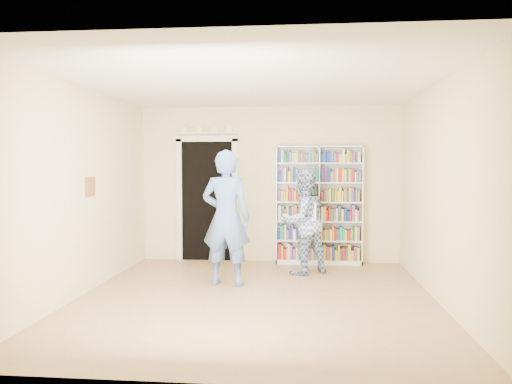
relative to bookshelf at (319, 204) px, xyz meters
The scene contains 11 objects.
floor 2.70m from the bookshelf, 110.20° to the right, with size 5.00×5.00×0.00m, color #987249.
ceiling 3.01m from the bookshelf, 110.20° to the right, with size 5.00×5.00×0.00m, color white.
wall_back 0.94m from the bookshelf, 169.76° to the left, with size 4.50×4.50×0.00m, color beige.
wall_left 3.91m from the bookshelf, 143.02° to the right, with size 5.00×5.00×0.00m, color beige.
wall_right 2.74m from the bookshelf, 59.38° to the right, with size 5.00×5.00×0.00m, color beige.
bookshelf is the anchor object (origin of this frame).
doorway 1.97m from the bookshelf, behind, with size 1.10×0.08×2.43m.
wall_art 3.78m from the bookshelf, 145.27° to the right, with size 0.03×0.25×0.25m, color brown.
man_blue 2.15m from the bookshelf, 128.58° to the right, with size 0.69×0.45×1.90m, color #5376B8.
man_plaid 0.89m from the bookshelf, 108.24° to the right, with size 0.79×0.62×1.63m, color #33559E.
paper_sheet 1.03m from the bookshelf, 99.89° to the right, with size 0.21×0.01×0.29m, color white.
Camera 1 is at (0.60, -6.19, 1.67)m, focal length 35.00 mm.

